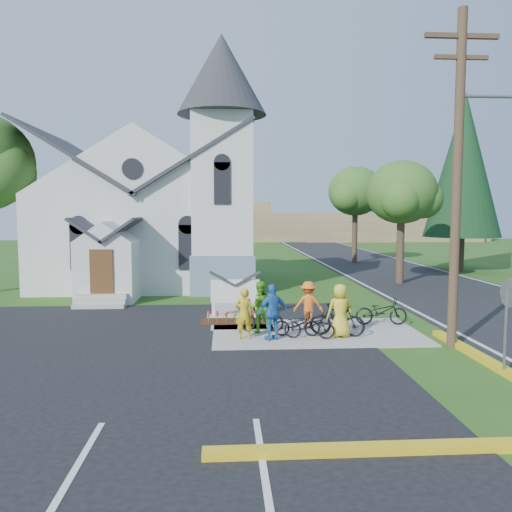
{
  "coord_description": "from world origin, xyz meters",
  "views": [
    {
      "loc": [
        -1.6,
        -16.02,
        4.1
      ],
      "look_at": [
        -0.27,
        5.0,
        2.26
      ],
      "focal_mm": 35.0,
      "sensor_mm": 36.0,
      "label": 1
    }
  ],
  "objects": [
    {
      "name": "cyclist_1",
      "position": [
        -0.44,
        0.59,
        0.92
      ],
      "size": [
        0.91,
        0.74,
        1.74
      ],
      "primitive_type": "imported",
      "rotation": [
        0.0,
        0.0,
        3.24
      ],
      "color": "#57B221",
      "rests_on": "sidewalk"
    },
    {
      "name": "church",
      "position": [
        -5.48,
        12.48,
        5.25
      ],
      "size": [
        12.35,
        12.0,
        13.0
      ],
      "color": "silver",
      "rests_on": "ground"
    },
    {
      "name": "stop_sign",
      "position": [
        5.43,
        -4.2,
        1.78
      ],
      "size": [
        0.11,
        0.76,
        2.48
      ],
      "color": "gray",
      "rests_on": "ground"
    },
    {
      "name": "bike_2",
      "position": [
        1.11,
        -0.38,
        0.48
      ],
      "size": [
        1.7,
        0.88,
        0.85
      ],
      "primitive_type": "imported",
      "rotation": [
        0.0,
        0.0,
        1.37
      ],
      "color": "black",
      "rests_on": "sidewalk"
    },
    {
      "name": "bike_3",
      "position": [
        2.09,
        -0.09,
        0.59
      ],
      "size": [
        1.87,
        1.02,
        1.08
      ],
      "primitive_type": "imported",
      "rotation": [
        0.0,
        0.0,
        1.27
      ],
      "color": "black",
      "rests_on": "sidewalk"
    },
    {
      "name": "church_sign",
      "position": [
        -1.2,
        3.2,
        1.03
      ],
      "size": [
        2.2,
        0.4,
        1.7
      ],
      "color": "#9C988D",
      "rests_on": "ground"
    },
    {
      "name": "cyclist_4",
      "position": [
        2.14,
        -0.26,
        0.93
      ],
      "size": [
        0.89,
        0.6,
        1.75
      ],
      "primitive_type": "imported",
      "rotation": [
        0.0,
        0.0,
        3.2
      ],
      "color": "gold",
      "rests_on": "sidewalk"
    },
    {
      "name": "parking_lot",
      "position": [
        -7.0,
        -2.0,
        0.01
      ],
      "size": [
        20.0,
        16.0,
        0.02
      ],
      "primitive_type": "cube",
      "color": "black",
      "rests_on": "ground"
    },
    {
      "name": "distant_hills",
      "position": [
        3.36,
        56.33,
        2.17
      ],
      "size": [
        61.0,
        10.0,
        5.6
      ],
      "color": "#7A6244",
      "rests_on": "ground"
    },
    {
      "name": "cyclist_0",
      "position": [
        -0.99,
        -0.26,
        0.87
      ],
      "size": [
        0.64,
        0.46,
        1.64
      ],
      "primitive_type": "imported",
      "rotation": [
        0.0,
        0.0,
        3.25
      ],
      "color": "gold",
      "rests_on": "sidewalk"
    },
    {
      "name": "flower_bed",
      "position": [
        -1.2,
        2.3,
        0.04
      ],
      "size": [
        2.6,
        1.1,
        0.07
      ],
      "primitive_type": "cube",
      "color": "#351A0E",
      "rests_on": "ground"
    },
    {
      "name": "tree_road_near",
      "position": [
        8.5,
        12.0,
        5.21
      ],
      "size": [
        4.0,
        4.0,
        7.05
      ],
      "color": "#382B1E",
      "rests_on": "ground"
    },
    {
      "name": "bike_4",
      "position": [
        4.05,
        1.44,
        0.54
      ],
      "size": [
        1.9,
        0.81,
        0.97
      ],
      "primitive_type": "imported",
      "rotation": [
        0.0,
        0.0,
        1.48
      ],
      "color": "black",
      "rests_on": "sidewalk"
    },
    {
      "name": "cyclist_2",
      "position": [
        -0.09,
        -0.47,
        0.95
      ],
      "size": [
        1.14,
        0.83,
        1.79
      ],
      "primitive_type": "imported",
      "rotation": [
        0.0,
        0.0,
        3.56
      ],
      "color": "#246BB5",
      "rests_on": "sidewalk"
    },
    {
      "name": "sidewalk",
      "position": [
        1.5,
        0.5,
        0.03
      ],
      "size": [
        7.0,
        4.0,
        0.05
      ],
      "primitive_type": "cube",
      "color": "#9C988D",
      "rests_on": "ground"
    },
    {
      "name": "bike_1",
      "position": [
        -0.38,
        0.69,
        0.52
      ],
      "size": [
        1.62,
        0.75,
        0.94
      ],
      "primitive_type": "imported",
      "rotation": [
        0.0,
        0.0,
        1.37
      ],
      "color": "black",
      "rests_on": "sidewalk"
    },
    {
      "name": "cyclist_3",
      "position": [
        1.36,
        1.32,
        0.86
      ],
      "size": [
        1.1,
        0.7,
        1.62
      ],
      "primitive_type": "imported",
      "rotation": [
        0.0,
        0.0,
        3.04
      ],
      "color": "orange",
      "rests_on": "sidewalk"
    },
    {
      "name": "conifer",
      "position": [
        15.0,
        18.0,
        7.39
      ],
      "size": [
        5.2,
        5.2,
        12.4
      ],
      "color": "#382B1E",
      "rests_on": "ground"
    },
    {
      "name": "bike_0",
      "position": [
        0.76,
        -0.02,
        0.45
      ],
      "size": [
        1.57,
        0.7,
        0.8
      ],
      "primitive_type": "imported",
      "rotation": [
        0.0,
        0.0,
        1.45
      ],
      "color": "black",
      "rests_on": "sidewalk"
    },
    {
      "name": "road",
      "position": [
        10.0,
        15.0,
        0.01
      ],
      "size": [
        8.0,
        90.0,
        0.02
      ],
      "primitive_type": "cube",
      "color": "black",
      "rests_on": "ground"
    },
    {
      "name": "ground",
      "position": [
        0.0,
        0.0,
        0.0
      ],
      "size": [
        120.0,
        120.0,
        0.0
      ],
      "primitive_type": "plane",
      "color": "#275217",
      "rests_on": "ground"
    },
    {
      "name": "tree_road_mid",
      "position": [
        9.0,
        24.0,
        5.78
      ],
      "size": [
        4.4,
        4.4,
        7.8
      ],
      "color": "#382B1E",
      "rests_on": "ground"
    },
    {
      "name": "utility_pole",
      "position": [
        5.36,
        -1.5,
        5.4
      ],
      "size": [
        3.45,
        0.28,
        10.0
      ],
      "color": "#432C21",
      "rests_on": "ground"
    }
  ]
}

